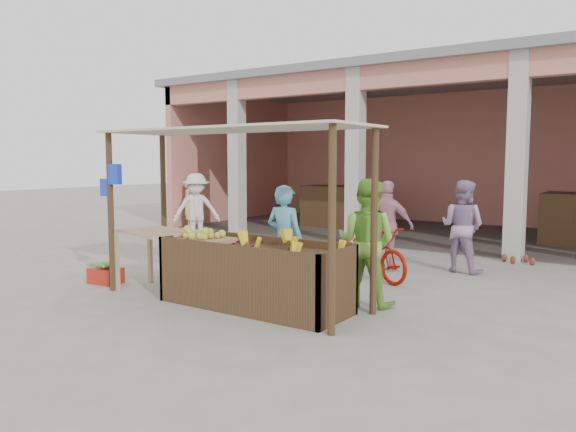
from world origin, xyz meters
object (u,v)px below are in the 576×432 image
Objects in this scene: red_crate at (106,276)px; motorcycle at (370,252)px; vendor_green at (367,239)px; side_table at (156,240)px; vendor_blue at (285,237)px; fruit_stall at (254,278)px.

motorcycle is (3.32, 2.68, 0.34)m from red_crate.
red_crate is 4.24m from vendor_green.
vendor_green is at bearing 33.03° from side_table.
side_table is at bearing 159.97° from motorcycle.
side_table is 3.43m from motorcycle.
side_table is 1.94m from vendor_blue.
fruit_stall is at bearing -2.93° from red_crate.
motorcycle is at bearing 61.86° from side_table.
vendor_blue reaches higher than side_table.
red_crate is (-1.05, -0.12, -0.64)m from side_table.
motorcycle is (0.54, 1.67, -0.39)m from vendor_blue.
fruit_stall reaches higher than red_crate.
side_table is 3.14m from vendor_green.
vendor_blue is (1.72, 0.89, 0.09)m from side_table.
side_table is at bearing 24.61° from vendor_blue.
vendor_green is (2.95, 1.05, 0.14)m from side_table.
fruit_stall is 2.86m from red_crate.
vendor_green is (4.00, 1.17, 0.78)m from red_crate.
side_table is at bearing -177.39° from fruit_stall.
red_crate is at bearing 150.44° from motorcycle.
vendor_green is at bearing -133.95° from motorcycle.
motorcycle reaches higher than red_crate.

